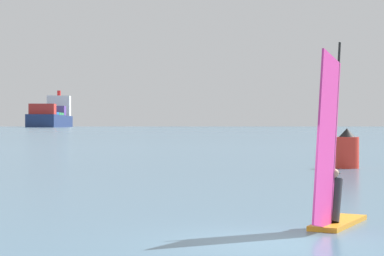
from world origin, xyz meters
name	(u,v)px	position (x,y,z in m)	size (l,w,h in m)	color
ground_plane	(264,243)	(0.00, 0.00, 0.00)	(4000.00, 4000.00, 0.00)	#476B84
windsurfer	(333,181)	(1.75, 2.31, 1.12)	(1.79, 3.25, 4.55)	orange
cargo_ship	(52,117)	(-198.69, 739.06, 10.29)	(46.86, 167.00, 41.91)	navy
distant_headland	(359,121)	(267.30, 1571.57, 11.16)	(916.91, 205.50, 22.32)	#756B56
channel_buoy	(347,150)	(5.73, 26.12, 1.03)	(1.34, 1.34, 2.29)	red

